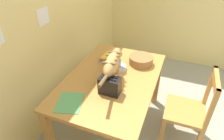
% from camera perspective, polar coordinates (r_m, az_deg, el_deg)
% --- Properties ---
extents(wall_rear, '(4.72, 0.11, 2.50)m').
position_cam_1_polar(wall_rear, '(2.19, -21.50, 11.69)').
color(wall_rear, '#F0D47B').
rests_on(wall_rear, ground_plane).
extents(dining_table, '(1.38, 0.91, 0.75)m').
position_cam_1_polar(dining_table, '(2.16, -0.00, -4.10)').
color(dining_table, '#C1873E').
rests_on(dining_table, ground_plane).
extents(cat, '(0.73, 0.18, 0.30)m').
position_cam_1_polar(cat, '(1.97, 0.11, 2.00)').
color(cat, tan).
rests_on(cat, dining_table).
extents(saucer_bowl, '(0.22, 0.22, 0.04)m').
position_cam_1_polar(saucer_bowl, '(2.24, 1.37, 0.71)').
color(saucer_bowl, '#B3B3B6').
rests_on(saucer_bowl, dining_table).
extents(coffee_mug, '(0.13, 0.09, 0.08)m').
position_cam_1_polar(coffee_mug, '(2.21, 1.42, 2.10)').
color(coffee_mug, '#3880BC').
rests_on(coffee_mug, saucer_bowl).
extents(magazine, '(0.32, 0.29, 0.01)m').
position_cam_1_polar(magazine, '(1.86, -12.05, -9.08)').
color(magazine, '#58A55D').
rests_on(magazine, dining_table).
extents(book_stack, '(0.21, 0.14, 0.07)m').
position_cam_1_polar(book_stack, '(2.40, -1.30, 3.65)').
color(book_stack, beige).
rests_on(book_stack, dining_table).
extents(wicker_basket, '(0.28, 0.28, 0.10)m').
position_cam_1_polar(wicker_basket, '(2.35, 8.30, 2.85)').
color(wicker_basket, '#9A6939').
rests_on(wicker_basket, dining_table).
extents(toaster, '(0.12, 0.20, 0.18)m').
position_cam_1_polar(toaster, '(1.87, -0.63, -4.48)').
color(toaster, black).
rests_on(toaster, dining_table).
extents(wooden_chair_near, '(0.43, 0.43, 0.92)m').
position_cam_1_polar(wooden_chair_near, '(2.33, 21.29, -10.74)').
color(wooden_chair_near, '#C8873C').
rests_on(wooden_chair_near, ground_plane).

